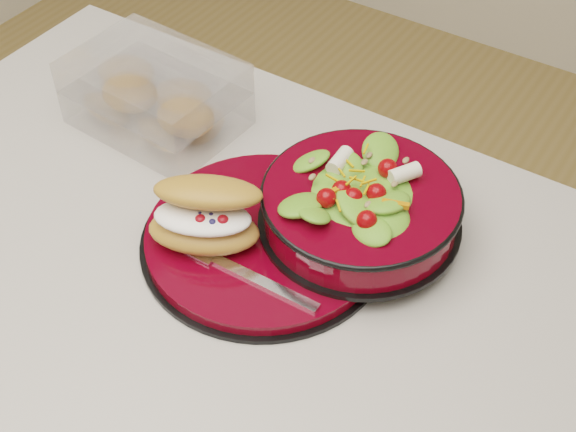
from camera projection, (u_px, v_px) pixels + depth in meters
The scene contains 5 objects.
dinner_plate at pixel (264, 238), 0.93m from camera, with size 0.29×0.29×0.02m.
salad_bowl at pixel (361, 201), 0.90m from camera, with size 0.24×0.24×0.10m.
croissant at pixel (206, 215), 0.89m from camera, with size 0.14×0.13×0.08m.
fork at pixel (243, 273), 0.87m from camera, with size 0.18×0.02×0.00m.
pastry_box at pixel (156, 96), 1.06m from camera, with size 0.22×0.17×0.09m.
Camera 1 is at (0.29, -0.44, 1.58)m, focal length 50.00 mm.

